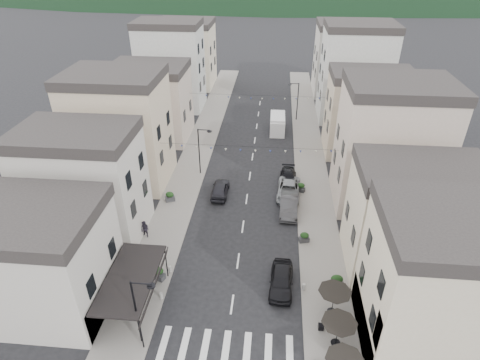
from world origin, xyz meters
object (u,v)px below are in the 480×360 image
object	(u,v)px
parked_car_a	(281,280)
parked_car_e	(220,189)
parked_car_c	(289,190)
pedestrian_a	(152,267)
parked_car_d	(288,178)
parked_car_b	(289,204)
delivery_van	(277,123)
pedestrian_b	(145,229)

from	to	relation	value
parked_car_a	parked_car_e	distance (m)	15.06
parked_car_a	parked_car_c	xyz separation A→B (m)	(0.75, 13.88, -0.05)
parked_car_e	pedestrian_a	xyz separation A→B (m)	(-4.07, -12.96, 0.18)
parked_car_a	parked_car_c	size ratio (longest dim) A/B	0.87
parked_car_d	parked_car_a	bearing A→B (deg)	-92.01
parked_car_a	pedestrian_a	xyz separation A→B (m)	(-10.97, 0.42, 0.14)
parked_car_b	pedestrian_a	size ratio (longest dim) A/B	3.14
parked_car_d	delivery_van	bearing A→B (deg)	96.22
delivery_van	pedestrian_b	world-z (taller)	delivery_van
parked_car_a	pedestrian_b	bearing A→B (deg)	160.98
parked_car_b	parked_car_c	distance (m)	2.97
parked_car_d	pedestrian_b	world-z (taller)	pedestrian_b
parked_car_a	pedestrian_a	bearing A→B (deg)	-179.40
parked_car_b	parked_car_d	distance (m)	5.71
parked_car_c	parked_car_e	size ratio (longest dim) A/B	1.23
parked_car_b	delivery_van	world-z (taller)	delivery_van
parked_car_e	pedestrian_a	distance (m)	13.58
pedestrian_a	pedestrian_b	xyz separation A→B (m)	(-2.08, 4.81, 0.08)
parked_car_c	delivery_van	distance (m)	17.55
parked_car_c	delivery_van	xyz separation A→B (m)	(-1.46, 17.48, 0.52)
pedestrian_b	pedestrian_a	bearing A→B (deg)	-50.03
parked_car_b	parked_car_d	xyz separation A→B (m)	(0.00, 5.71, -0.17)
parked_car_c	pedestrian_a	size ratio (longest dim) A/B	3.32
parked_car_d	parked_car_b	bearing A→B (deg)	-89.44
parked_car_e	delivery_van	size ratio (longest dim) A/B	0.81
parked_car_b	pedestrian_a	bearing A→B (deg)	-135.81
parked_car_e	pedestrian_b	distance (m)	10.21
parked_car_c	parked_car_e	xyz separation A→B (m)	(-7.65, -0.50, 0.00)
parked_car_b	parked_car_c	bearing A→B (deg)	92.36
delivery_van	pedestrian_a	size ratio (longest dim) A/B	3.32
parked_car_b	pedestrian_a	world-z (taller)	pedestrian_a
parked_car_c	parked_car_e	bearing A→B (deg)	-172.63
parked_car_e	pedestrian_b	xyz separation A→B (m)	(-6.15, -8.15, 0.26)
delivery_van	parked_car_b	bearing A→B (deg)	-86.34
parked_car_b	parked_car_c	world-z (taller)	parked_car_b
parked_car_c	parked_car_e	world-z (taller)	same
parked_car_d	delivery_van	size ratio (longest dim) A/B	0.85
parked_car_d	parked_car_e	size ratio (longest dim) A/B	1.04
delivery_van	parked_car_e	bearing A→B (deg)	-109.43
parked_car_d	pedestrian_b	bearing A→B (deg)	-139.91
parked_car_b	delivery_van	distance (m)	20.50
parked_car_d	pedestrian_b	size ratio (longest dim) A/B	2.59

